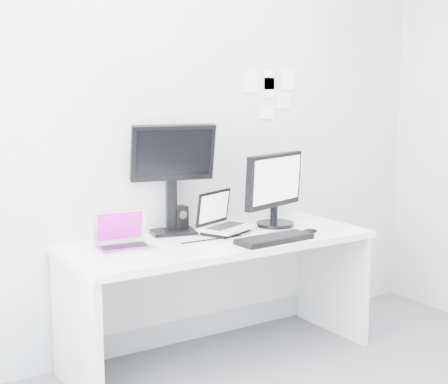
{
  "coord_description": "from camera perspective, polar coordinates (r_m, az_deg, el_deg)",
  "views": [
    {
      "loc": [
        -1.99,
        -1.91,
        1.61
      ],
      "look_at": [
        0.02,
        1.23,
        1.0
      ],
      "focal_mm": 53.61,
      "sensor_mm": 36.0,
      "label": 1
    }
  ],
  "objects": [
    {
      "name": "back_wall",
      "position": [
        4.05,
        -3.08,
        5.59
      ],
      "size": [
        3.6,
        0.0,
        3.6
      ],
      "primitive_type": "plane",
      "rotation": [
        1.57,
        0.0,
        0.0
      ],
      "color": "silver",
      "rests_on": "ground"
    },
    {
      "name": "wall_note_2",
      "position": [
        4.45,
        5.48,
        9.5
      ],
      "size": [
        0.1,
        0.0,
        0.14
      ],
      "primitive_type": "cube",
      "color": "white",
      "rests_on": "back_wall"
    },
    {
      "name": "wall_note_1",
      "position": [
        4.36,
        3.9,
        8.86
      ],
      "size": [
        0.09,
        0.0,
        0.13
      ],
      "primitive_type": "cube",
      "color": "white",
      "rests_on": "back_wall"
    },
    {
      "name": "wall_note_5",
      "position": [
        4.36,
        3.86,
        9.53
      ],
      "size": [
        0.09,
        0.0,
        0.13
      ],
      "primitive_type": "cube",
      "color": "white",
      "rests_on": "back_wall"
    },
    {
      "name": "dell_laptop",
      "position": [
        3.93,
        0.26,
        -1.73
      ],
      "size": [
        0.37,
        0.34,
        0.26
      ],
      "primitive_type": "cube",
      "rotation": [
        0.0,
        0.0,
        0.38
      ],
      "color": "silver",
      "rests_on": "desk"
    },
    {
      "name": "wall_note_0",
      "position": [
        4.27,
        2.26,
        9.41
      ],
      "size": [
        0.1,
        0.0,
        0.14
      ],
      "primitive_type": "cube",
      "color": "white",
      "rests_on": "back_wall"
    },
    {
      "name": "wall_note_3",
      "position": [
        4.35,
        3.66,
        6.76
      ],
      "size": [
        0.11,
        0.0,
        0.08
      ],
      "primitive_type": "cube",
      "color": "white",
      "rests_on": "back_wall"
    },
    {
      "name": "speaker",
      "position": [
        4.0,
        -3.78,
        -2.3
      ],
      "size": [
        0.09,
        0.09,
        0.16
      ],
      "primitive_type": "cube",
      "rotation": [
        0.0,
        0.0,
        0.14
      ],
      "color": "black",
      "rests_on": "desk"
    },
    {
      "name": "macbook",
      "position": [
        3.59,
        -8.49,
        -3.23
      ],
      "size": [
        0.31,
        0.25,
        0.22
      ],
      "primitive_type": "cube",
      "rotation": [
        0.0,
        0.0,
        -0.11
      ],
      "color": "#B4B4B9",
      "rests_on": "desk"
    },
    {
      "name": "desk",
      "position": [
        3.94,
        -0.41,
        -9.15
      ],
      "size": [
        1.8,
        0.7,
        0.73
      ],
      "primitive_type": "cube",
      "color": "white",
      "rests_on": "ground"
    },
    {
      "name": "mouse",
      "position": [
        3.98,
        7.33,
        -3.33
      ],
      "size": [
        0.11,
        0.08,
        0.03
      ],
      "primitive_type": "ellipsoid",
      "rotation": [
        0.0,
        0.0,
        -0.26
      ],
      "color": "black",
      "rests_on": "desk"
    },
    {
      "name": "samsung_monitor",
      "position": [
        4.13,
        4.42,
        0.29
      ],
      "size": [
        0.56,
        0.38,
        0.47
      ],
      "primitive_type": "cube",
      "rotation": [
        0.0,
        0.0,
        0.3
      ],
      "color": "black",
      "rests_on": "desk"
    },
    {
      "name": "keyboard",
      "position": [
        3.77,
        4.32,
        -4.01
      ],
      "size": [
        0.47,
        0.19,
        0.03
      ],
      "primitive_type": "cube",
      "rotation": [
        0.0,
        0.0,
        0.07
      ],
      "color": "black",
      "rests_on": "desk"
    },
    {
      "name": "wall_note_4",
      "position": [
        4.43,
        5.07,
        7.79
      ],
      "size": [
        0.12,
        0.0,
        0.11
      ],
      "primitive_type": "cube",
      "color": "white",
      "rests_on": "back_wall"
    },
    {
      "name": "rear_monitor",
      "position": [
        3.91,
        -4.42,
        1.22
      ],
      "size": [
        0.52,
        0.29,
        0.67
      ],
      "primitive_type": "cube",
      "rotation": [
        0.0,
        0.0,
        -0.25
      ],
      "color": "black",
      "rests_on": "desk"
    }
  ]
}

